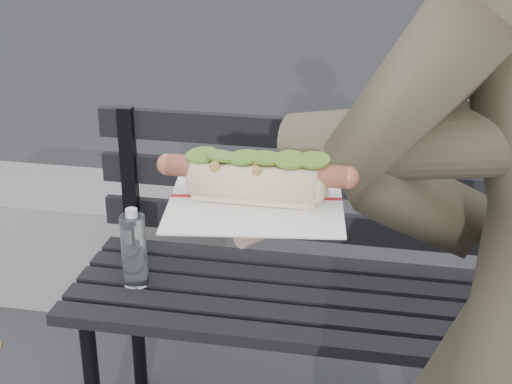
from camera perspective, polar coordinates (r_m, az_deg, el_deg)
park_bench at (r=2.01m, az=7.84°, el=-5.71°), size 1.50×0.44×0.88m
concrete_block at (r=2.95m, az=-12.69°, el=-3.30°), size 1.20×0.40×0.40m
held_hotdog at (r=0.91m, az=12.66°, el=2.80°), size 0.62×0.32×0.20m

